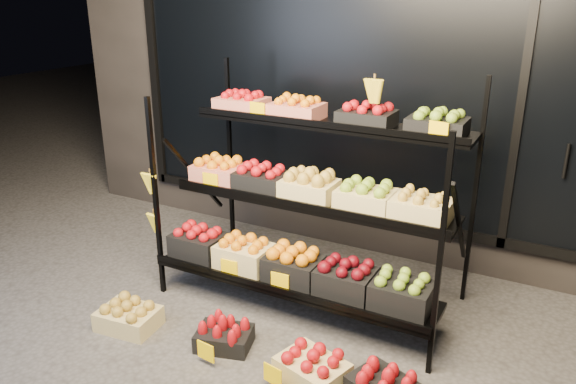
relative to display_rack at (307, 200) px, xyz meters
The scene contains 8 objects.
ground 0.99m from the display_rack, 88.70° to the right, with size 24.00×24.00×0.00m, color #514F4C.
building 2.21m from the display_rack, 89.60° to the left, with size 6.00×2.08×3.50m.
display_rack is the anchor object (origin of this frame).
tag_floor_a 1.25m from the display_rack, 100.70° to the right, with size 0.13×0.01×0.12m, color #FAC500.
tag_floor_b 1.27m from the display_rack, 74.23° to the right, with size 0.13×0.01×0.12m, color #FAC500.
floor_crate_left 1.46m from the display_rack, 134.63° to the right, with size 0.42×0.33×0.20m.
floor_crate_midleft 1.07m from the display_rack, 104.38° to the right, with size 0.40×0.34×0.18m.
floor_crate_midright 1.16m from the display_rack, 61.33° to the right, with size 0.46×0.39×0.20m.
Camera 1 is at (1.60, -2.71, 2.19)m, focal length 35.00 mm.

